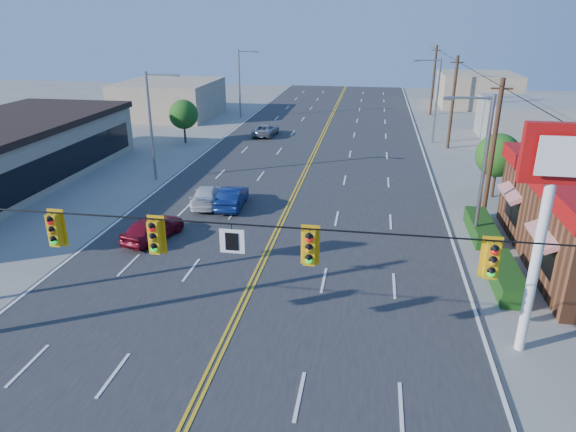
% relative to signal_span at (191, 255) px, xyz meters
% --- Properties ---
extents(ground, '(160.00, 160.00, 0.00)m').
position_rel_signal_span_xyz_m(ground, '(0.12, 0.00, -4.89)').
color(ground, gray).
rests_on(ground, ground).
extents(road, '(20.00, 120.00, 0.06)m').
position_rel_signal_span_xyz_m(road, '(0.12, 20.00, -4.86)').
color(road, '#2D2D30').
rests_on(road, ground).
extents(signal_span, '(24.32, 0.34, 9.00)m').
position_rel_signal_span_xyz_m(signal_span, '(0.00, 0.00, 0.00)').
color(signal_span, '#47301E').
rests_on(signal_span, ground).
extents(kfc_pylon, '(2.20, 0.36, 8.50)m').
position_rel_signal_span_xyz_m(kfc_pylon, '(11.12, 4.00, 1.16)').
color(kfc_pylon, white).
rests_on(kfc_pylon, ground).
extents(streetlight_se, '(2.55, 0.25, 8.00)m').
position_rel_signal_span_xyz_m(streetlight_se, '(10.91, 14.00, -0.37)').
color(streetlight_se, gray).
rests_on(streetlight_se, ground).
extents(streetlight_ne, '(2.55, 0.25, 8.00)m').
position_rel_signal_span_xyz_m(streetlight_ne, '(10.91, 38.00, -0.37)').
color(streetlight_ne, gray).
rests_on(streetlight_ne, ground).
extents(streetlight_sw, '(2.55, 0.25, 8.00)m').
position_rel_signal_span_xyz_m(streetlight_sw, '(-10.67, 22.00, -0.37)').
color(streetlight_sw, gray).
rests_on(streetlight_sw, ground).
extents(streetlight_nw, '(2.55, 0.25, 8.00)m').
position_rel_signal_span_xyz_m(streetlight_nw, '(-10.67, 48.00, -0.37)').
color(streetlight_nw, gray).
rests_on(streetlight_nw, ground).
extents(utility_pole_near, '(0.28, 0.28, 8.40)m').
position_rel_signal_span_xyz_m(utility_pole_near, '(12.32, 18.00, -0.69)').
color(utility_pole_near, '#47301E').
rests_on(utility_pole_near, ground).
extents(utility_pole_mid, '(0.28, 0.28, 8.40)m').
position_rel_signal_span_xyz_m(utility_pole_mid, '(12.32, 36.00, -0.69)').
color(utility_pole_mid, '#47301E').
rests_on(utility_pole_mid, ground).
extents(utility_pole_far, '(0.28, 0.28, 8.40)m').
position_rel_signal_span_xyz_m(utility_pole_far, '(12.32, 54.00, -0.69)').
color(utility_pole_far, '#47301E').
rests_on(utility_pole_far, ground).
extents(tree_kfc_rear, '(2.94, 2.94, 4.41)m').
position_rel_signal_span_xyz_m(tree_kfc_rear, '(13.62, 22.00, -1.95)').
color(tree_kfc_rear, '#47301E').
rests_on(tree_kfc_rear, ground).
extents(tree_west, '(2.80, 2.80, 4.20)m').
position_rel_signal_span_xyz_m(tree_west, '(-12.88, 34.00, -2.09)').
color(tree_west, '#47301E').
rests_on(tree_west, ground).
extents(bld_east_mid, '(12.00, 10.00, 4.00)m').
position_rel_signal_span_xyz_m(bld_east_mid, '(22.12, 40.00, -2.89)').
color(bld_east_mid, gray).
rests_on(bld_east_mid, ground).
extents(bld_west_far, '(11.00, 12.00, 4.20)m').
position_rel_signal_span_xyz_m(bld_west_far, '(-19.88, 48.00, -2.79)').
color(bld_west_far, tan).
rests_on(bld_west_far, ground).
extents(bld_east_far, '(10.00, 10.00, 4.40)m').
position_rel_signal_span_xyz_m(bld_east_far, '(19.12, 62.00, -2.69)').
color(bld_east_far, tan).
rests_on(bld_east_far, ground).
extents(car_magenta, '(2.66, 4.35, 1.38)m').
position_rel_signal_span_xyz_m(car_magenta, '(-6.44, 11.21, -4.19)').
color(car_magenta, maroon).
rests_on(car_magenta, ground).
extents(car_blue, '(1.61, 4.14, 1.34)m').
position_rel_signal_span_xyz_m(car_blue, '(-3.48, 16.97, -4.21)').
color(car_blue, navy).
rests_on(car_blue, ground).
extents(car_white, '(2.30, 4.50, 1.25)m').
position_rel_signal_span_xyz_m(car_white, '(-5.22, 17.15, -4.26)').
color(car_white, silver).
rests_on(car_white, ground).
extents(car_silver, '(2.31, 4.48, 1.21)m').
position_rel_signal_span_xyz_m(car_silver, '(-5.70, 38.32, -4.28)').
color(car_silver, '#A3A4A8').
rests_on(car_silver, ground).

